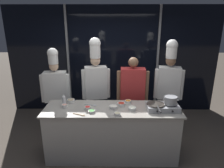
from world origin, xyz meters
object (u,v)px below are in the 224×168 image
frying_pan (156,103)px  stock_pot (171,100)px  chef_sous (96,81)px  prep_bowl_carrots (128,102)px  chef_head (56,87)px  prep_bowl_bean_sprouts (132,108)px  chef_line (169,82)px  prep_bowl_shrimp (64,106)px  prep_bowl_chili_flakes (121,104)px  portable_stove (163,107)px  person_guest (132,90)px  prep_bowl_noodles (117,114)px  prep_bowl_bell_pepper (88,108)px  prep_bowl_garlic (113,107)px  serving_spoon_slotted (93,105)px  prep_bowl_mushrooms (71,101)px  prep_bowl_scallions (92,111)px  squeeze_bottle_clear (64,100)px  serving_spoon_solid (81,115)px

frying_pan → stock_pot: (0.24, 0.01, 0.05)m
stock_pot → chef_sous: size_ratio=0.11×
prep_bowl_carrots → chef_head: chef_head is taller
prep_bowl_bean_sprouts → chef_line: 1.16m
prep_bowl_shrimp → prep_bowl_chili_flakes: size_ratio=0.69×
frying_pan → prep_bowl_shrimp: size_ratio=5.52×
prep_bowl_bean_sprouts → frying_pan: bearing=2.5°
portable_stove → person_guest: size_ratio=0.31×
person_guest → prep_bowl_shrimp: bearing=29.4°
stock_pot → prep_bowl_noodles: (-0.88, -0.21, -0.15)m
stock_pot → prep_bowl_bell_pepper: bearing=-179.2°
prep_bowl_chili_flakes → prep_bowl_bell_pepper: size_ratio=1.40×
prep_bowl_bean_sprouts → prep_bowl_garlic: (-0.32, 0.06, -0.00)m
stock_pot → serving_spoon_slotted: bearing=173.2°
stock_pot → chef_sous: bearing=148.4°
prep_bowl_mushrooms → chef_head: bearing=130.6°
prep_bowl_carrots → prep_bowl_scallions: prep_bowl_carrots is taller
prep_bowl_scallions → serving_spoon_slotted: (-0.01, 0.27, -0.01)m
prep_bowl_chili_flakes → chef_sous: (-0.50, 0.64, 0.22)m
frying_pan → chef_line: (0.41, 0.79, 0.12)m
squeeze_bottle_clear → serving_spoon_slotted: squeeze_bottle_clear is taller
serving_spoon_solid → person_guest: 1.28m
prep_bowl_mushrooms → prep_bowl_bell_pepper: prep_bowl_mushrooms is taller
prep_bowl_garlic → squeeze_bottle_clear: bearing=170.4°
prep_bowl_bean_sprouts → person_guest: size_ratio=0.08×
portable_stove → frying_pan: 0.14m
squeeze_bottle_clear → prep_bowl_chili_flakes: (1.01, -0.02, -0.06)m
prep_bowl_garlic → chef_sous: 0.87m
serving_spoon_solid → frying_pan: bearing=10.2°
prep_bowl_shrimp → prep_bowl_bean_sprouts: (1.15, -0.10, 0.00)m
prep_bowl_chili_flakes → chef_line: bearing=33.0°
prep_bowl_shrimp → prep_bowl_bean_sprouts: size_ratio=0.74×
serving_spoon_slotted → prep_bowl_bean_sprouts: bearing=-14.7°
prep_bowl_bean_sprouts → prep_bowl_carrots: (-0.05, 0.28, 0.00)m
prep_bowl_scallions → serving_spoon_solid: size_ratio=0.54×
prep_bowl_carrots → chef_line: 1.02m
prep_bowl_scallions → chef_sous: (-0.01, 0.92, 0.23)m
serving_spoon_slotted → prep_bowl_chili_flakes: bearing=0.3°
prep_bowl_chili_flakes → prep_bowl_bell_pepper: 0.59m
prep_bowl_bean_sprouts → prep_bowl_bell_pepper: same height
frying_pan → prep_bowl_noodles: bearing=-162.2°
prep_bowl_mushrooms → serving_spoon_slotted: prep_bowl_mushrooms is taller
prep_bowl_shrimp → prep_bowl_bell_pepper: 0.42m
prep_bowl_carrots → serving_spoon_solid: prep_bowl_carrots is taller
prep_bowl_chili_flakes → prep_bowl_noodles: bearing=-101.5°
squeeze_bottle_clear → prep_bowl_chili_flakes: squeeze_bottle_clear is taller
prep_bowl_noodles → prep_bowl_scallions: bearing=167.5°
prep_bowl_bell_pepper → frying_pan: bearing=0.7°
prep_bowl_scallions → stock_pot: bearing=5.2°
prep_bowl_scallions → prep_bowl_noodles: bearing=-12.5°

